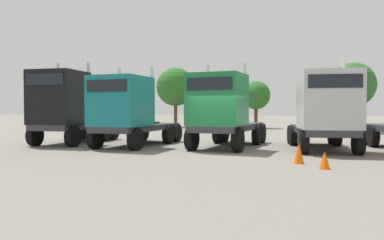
# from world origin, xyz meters

# --- Properties ---
(ground) EXTENTS (200.00, 200.00, 0.00)m
(ground) POSITION_xyz_m (0.00, 0.00, 0.00)
(ground) COLOR slate
(semi_truck_black) EXTENTS (2.61, 5.96, 4.52)m
(semi_truck_black) POSITION_xyz_m (-8.56, 1.95, 2.05)
(semi_truck_black) COLOR #333338
(semi_truck_black) RESTS_ON ground
(semi_truck_teal) EXTENTS (3.28, 6.36, 4.10)m
(semi_truck_teal) POSITION_xyz_m (-4.71, 1.37, 1.85)
(semi_truck_teal) COLOR #333338
(semi_truck_teal) RESTS_ON ground
(semi_truck_green) EXTENTS (3.50, 6.55, 4.15)m
(semi_truck_green) POSITION_xyz_m (0.04, 1.70, 1.85)
(semi_truck_green) COLOR #333338
(semi_truck_green) RESTS_ON ground
(semi_truck_silver) EXTENTS (2.99, 6.38, 4.17)m
(semi_truck_silver) POSITION_xyz_m (4.74, 1.60, 1.87)
(semi_truck_silver) COLOR #333338
(semi_truck_silver) RESTS_ON ground
(traffic_cone_near) EXTENTS (0.36, 0.36, 0.57)m
(traffic_cone_near) POSITION_xyz_m (4.12, -3.60, 0.28)
(traffic_cone_near) COLOR #F2590C
(traffic_cone_near) RESTS_ON ground
(traffic_cone_mid) EXTENTS (0.36, 0.36, 0.74)m
(traffic_cone_mid) POSITION_xyz_m (3.39, -2.53, 0.37)
(traffic_cone_mid) COLOR #F2590C
(traffic_cone_mid) RESTS_ON ground
(oak_far_left) EXTENTS (4.12, 4.12, 6.37)m
(oak_far_left) POSITION_xyz_m (-8.10, 22.52, 4.30)
(oak_far_left) COLOR #4C3823
(oak_far_left) RESTS_ON ground
(oak_far_centre) EXTENTS (2.86, 2.86, 4.76)m
(oak_far_centre) POSITION_xyz_m (0.44, 22.12, 3.30)
(oak_far_centre) COLOR #4C3823
(oak_far_centre) RESTS_ON ground
(oak_far_right) EXTENTS (3.70, 3.70, 5.78)m
(oak_far_right) POSITION_xyz_m (8.63, 16.98, 3.91)
(oak_far_right) COLOR #4C3823
(oak_far_right) RESTS_ON ground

